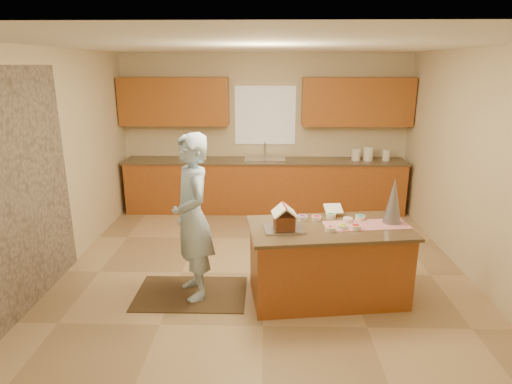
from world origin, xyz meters
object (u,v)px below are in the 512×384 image
(tinsel_tree, at_px, (393,201))
(boy, at_px, (192,217))
(island_base, at_px, (327,264))
(gingerbread_house, at_px, (284,219))

(tinsel_tree, xyz_separation_m, boy, (-2.17, -0.13, -0.16))
(island_base, distance_m, gingerbread_house, 0.75)
(gingerbread_house, bearing_deg, tinsel_tree, 11.63)
(island_base, relative_size, tinsel_tree, 3.27)
(tinsel_tree, height_order, boy, boy)
(island_base, height_order, tinsel_tree, tinsel_tree)
(boy, xyz_separation_m, gingerbread_house, (0.98, -0.12, 0.03))
(tinsel_tree, distance_m, gingerbread_house, 1.22)
(island_base, xyz_separation_m, tinsel_tree, (0.70, 0.14, 0.69))
(island_base, bearing_deg, boy, 172.30)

